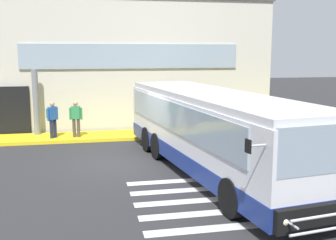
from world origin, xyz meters
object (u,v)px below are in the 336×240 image
object	(u,v)px
bus_main_foreground	(212,134)
safety_bollard_yellow	(175,130)
entry_support_column	(36,102)
passenger_near_column	(52,117)
passenger_by_doorway	(76,117)

from	to	relation	value
bus_main_foreground	safety_bollard_yellow	bearing A→B (deg)	91.14
entry_support_column	safety_bollard_yellow	size ratio (longest dim) A/B	3.42
bus_main_foreground	passenger_near_column	world-z (taller)	bus_main_foreground
entry_support_column	passenger_by_doorway	bearing A→B (deg)	-28.26
entry_support_column	passenger_near_column	size ratio (longest dim) A/B	1.84
entry_support_column	passenger_by_doorway	world-z (taller)	entry_support_column
entry_support_column	bus_main_foreground	world-z (taller)	entry_support_column
passenger_near_column	bus_main_foreground	bearing A→B (deg)	-47.79
entry_support_column	safety_bollard_yellow	xyz separation A→B (m)	(6.27, -1.80, -1.24)
bus_main_foreground	safety_bollard_yellow	distance (m)	5.38
entry_support_column	bus_main_foreground	size ratio (longest dim) A/B	0.26
entry_support_column	bus_main_foreground	distance (m)	9.56
passenger_near_column	safety_bollard_yellow	size ratio (longest dim) A/B	1.86
passenger_near_column	safety_bollard_yellow	bearing A→B (deg)	-8.94
passenger_near_column	passenger_by_doorway	xyz separation A→B (m)	(1.04, -0.04, -0.03)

